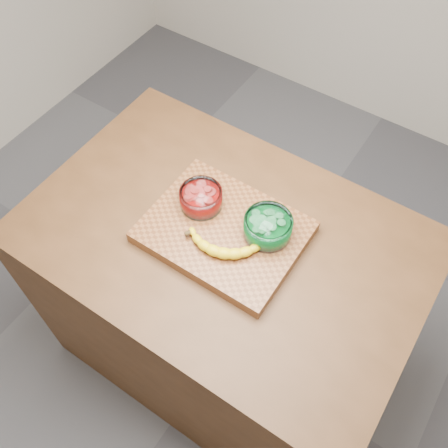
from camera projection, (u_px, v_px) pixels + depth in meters
The scene contains 6 objects.
ground at pixel (224, 346), 2.23m from camera, with size 3.50×3.50×0.00m, color #505054.
counter at pixel (224, 302), 1.86m from camera, with size 1.20×0.80×0.90m, color #4C2D16.
cutting_board at pixel (224, 232), 1.47m from camera, with size 0.45×0.35×0.04m, color brown.
bowl_red at pixel (201, 198), 1.48m from camera, with size 0.13×0.13×0.06m.
bowl_green at pixel (268, 227), 1.42m from camera, with size 0.14×0.14×0.06m.
banana at pixel (225, 239), 1.41m from camera, with size 0.24×0.16×0.04m, color gold, non-canonical shape.
Camera 1 is at (0.45, -0.68, 2.14)m, focal length 40.00 mm.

